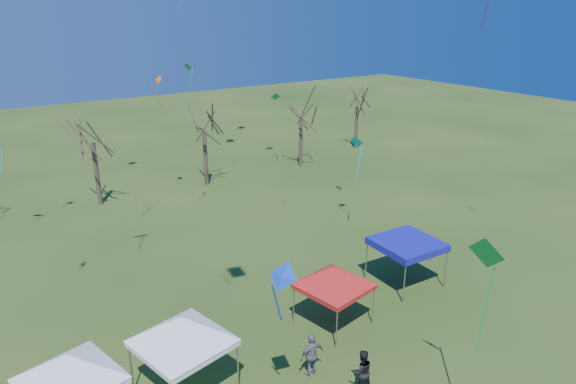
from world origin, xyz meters
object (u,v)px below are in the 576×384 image
Objects in this scene: tree_2 at (90,119)px; tent_white_mid at (181,322)px; tent_blue at (407,244)px; person_grey at (312,355)px; tree_3 at (203,110)px; tent_white_west at (67,360)px; tent_red at (335,270)px; tree_5 at (358,92)px; tree_4 at (301,99)px; person_dark at (362,371)px.

tree_2 is 1.99× the size of tent_white_mid.
tent_blue is 1.73× the size of person_grey.
tree_3 is 24.76m from person_grey.
tent_white_mid reaches higher than tent_white_west.
tree_2 is 22.18m from tent_red.
tent_blue is (1.69, -20.22, -3.88)m from tree_3.
tent_red reaches higher than person_grey.
tree_5 reaches higher than tent_red.
tree_5 is at bearing 54.27° from tent_blue.
tree_2 reaches higher than tent_white_west.
tree_2 reaches higher than tree_4.
tree_4 is 4.30× the size of person_grey.
tree_3 is at bearing -173.48° from tree_5.
tent_white_west is 16.58m from tent_blue.
tree_4 is (9.32, -0.04, -0.02)m from tree_3.
tree_2 is at bearing 116.13° from tent_blue.
tent_red is 2.06× the size of person_grey.
tree_5 is (17.69, 2.02, -0.35)m from tree_3.
tree_3 is 1.06× the size of tree_5.
tree_2 is at bearing -62.31° from person_dark.
tent_white_mid is (3.83, -0.31, 0.16)m from tent_white_west.
tree_3 is 2.04× the size of tent_white_west.
tent_white_mid is at bearing -4.56° from tent_white_west.
tent_red is 4.76m from person_dark.
tree_4 is 8.62m from tree_5.
tree_2 reaches higher than tree_5.
person_dark is (5.46, -3.66, -2.13)m from tent_white_mid.
tree_4 is 4.57× the size of person_dark.
tent_white_west is (-14.86, -21.07, -3.24)m from tree_3.
tent_red is at bearing -171.27° from tent_blue.
tent_white_mid is (-11.03, -21.38, -3.08)m from tree_3.
tent_white_mid reaches higher than tent_blue.
tent_red is (-3.74, -21.06, -3.34)m from tree_3.
tree_4 is at bearing -1.22° from tree_2.
tree_5 is 1.92× the size of tent_white_west.
tree_3 reaches higher than person_dark.
tree_2 is at bearing -176.30° from tree_5.
person_grey is at bearing -37.94° from person_dark.
tent_white_west is at bearing 175.44° from tent_white_mid.
tree_2 is 1.03× the size of tree_3.
tent_red is at bearing 2.50° from tent_white_mid.
tree_3 is 9.32m from tree_4.
person_dark is at bearing 120.14° from person_grey.
tent_white_mid is 12.80m from tent_blue.
person_grey is at bearing -105.82° from tree_3.
tent_white_west is 2.25× the size of person_dark.
tree_5 reaches higher than tent_blue.
tent_blue reaches higher than person_dark.
tent_white_west reaches higher than person_grey.
tent_white_west is 0.95× the size of tent_white_mid.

